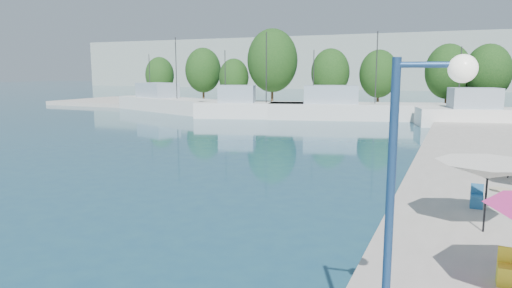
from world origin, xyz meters
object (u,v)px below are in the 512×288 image
at_px(trawler_04, 493,116).
at_px(street_lamp, 416,172).
at_px(trawler_01, 167,103).
at_px(trawler_02, 251,109).
at_px(trawler_03, 352,110).
at_px(umbrella_white, 488,170).

relative_size(trawler_04, street_lamp, 3.07).
bearing_deg(trawler_04, trawler_01, 162.30).
distance_m(trawler_02, trawler_03, 11.59).
bearing_deg(trawler_02, umbrella_white, -73.16).
bearing_deg(street_lamp, trawler_02, 109.44).
bearing_deg(street_lamp, trawler_03, 95.32).
height_order(trawler_03, street_lamp, trawler_03).
distance_m(trawler_03, street_lamp, 46.96).
bearing_deg(umbrella_white, street_lamp, -99.20).
height_order(trawler_01, trawler_03, same).
relative_size(trawler_02, trawler_04, 0.92).
xyz_separation_m(trawler_01, trawler_02, (14.53, -3.93, 0.00)).
height_order(trawler_01, trawler_02, same).
bearing_deg(trawler_03, trawler_04, -22.62).
height_order(trawler_03, trawler_04, same).
xyz_separation_m(trawler_03, trawler_04, (14.25, -1.73, 0.00)).
bearing_deg(umbrella_white, trawler_04, 86.31).
bearing_deg(trawler_01, umbrella_white, -24.08).
relative_size(trawler_03, trawler_04, 1.33).
relative_size(trawler_04, umbrella_white, 5.11).
xyz_separation_m(trawler_04, umbrella_white, (-2.28, -35.34, 1.44)).
height_order(trawler_02, street_lamp, trawler_02).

